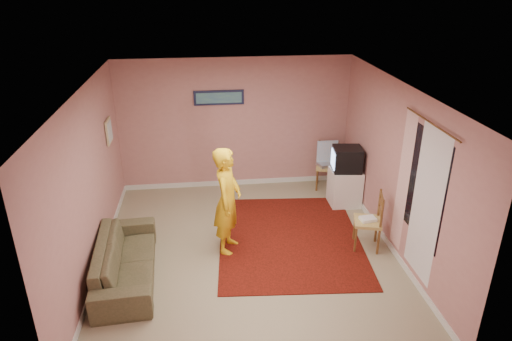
{
  "coord_description": "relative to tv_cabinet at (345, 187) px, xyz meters",
  "views": [
    {
      "loc": [
        -0.6,
        -6.01,
        4.05
      ],
      "look_at": [
        0.19,
        0.6,
        1.13
      ],
      "focal_mm": 32.0,
      "sensor_mm": 36.0,
      "label": 1
    }
  ],
  "objects": [
    {
      "name": "picture_back",
      "position": [
        -2.25,
        1.06,
        1.5
      ],
      "size": [
        0.95,
        0.04,
        0.28
      ],
      "color": "#131735",
      "rests_on": "wall_back"
    },
    {
      "name": "tv_cabinet",
      "position": [
        0.0,
        0.0,
        0.0
      ],
      "size": [
        0.55,
        0.5,
        0.7
      ],
      "primitive_type": "cube",
      "color": "white",
      "rests_on": "ground"
    },
    {
      "name": "baseboard_back",
      "position": [
        -1.95,
        1.09,
        -0.3
      ],
      "size": [
        4.5,
        0.02,
        0.1
      ],
      "primitive_type": "cube",
      "color": "silver",
      "rests_on": "ground"
    },
    {
      "name": "wall_left",
      "position": [
        -4.2,
        -1.4,
        0.95
      ],
      "size": [
        0.02,
        5.0,
        2.6
      ],
      "primitive_type": "cube",
      "color": "tan",
      "rests_on": "ground"
    },
    {
      "name": "curtain_floral",
      "position": [
        0.26,
        -1.75,
        0.9
      ],
      "size": [
        0.01,
        0.35,
        2.1
      ],
      "primitive_type": "cube",
      "color": "white",
      "rests_on": "wall_right"
    },
    {
      "name": "area_rug",
      "position": [
        -1.24,
        -1.1,
        -0.34
      ],
      "size": [
        2.48,
        3.01,
        0.02
      ],
      "primitive_type": "cube",
      "rotation": [
        0.0,
        0.0,
        -0.08
      ],
      "color": "black",
      "rests_on": "ground"
    },
    {
      "name": "ceiling",
      "position": [
        -1.95,
        -1.4,
        2.25
      ],
      "size": [
        4.5,
        5.0,
        0.02
      ],
      "primitive_type": "cube",
      "color": "silver",
      "rests_on": "wall_back"
    },
    {
      "name": "baseboard_right",
      "position": [
        0.29,
        -1.4,
        -0.3
      ],
      "size": [
        0.02,
        5.0,
        0.1
      ],
      "primitive_type": "cube",
      "color": "silver",
      "rests_on": "ground"
    },
    {
      "name": "dvd_player",
      "position": [
        -0.15,
        0.73,
        0.17
      ],
      "size": [
        0.43,
        0.35,
        0.07
      ],
      "primitive_type": "cube",
      "rotation": [
        0.0,
        0.0,
        0.23
      ],
      "color": "#AFAFB4",
      "rests_on": "chair_a"
    },
    {
      "name": "ground",
      "position": [
        -1.95,
        -1.4,
        -0.35
      ],
      "size": [
        5.0,
        5.0,
        0.0
      ],
      "primitive_type": "plane",
      "color": "gray",
      "rests_on": "ground"
    },
    {
      "name": "baseboard_left",
      "position": [
        -4.19,
        -1.4,
        -0.3
      ],
      "size": [
        0.02,
        5.0,
        0.1
      ],
      "primitive_type": "cube",
      "color": "silver",
      "rests_on": "ground"
    },
    {
      "name": "window",
      "position": [
        0.29,
        -2.3,
        1.1
      ],
      "size": [
        0.01,
        1.1,
        1.5
      ],
      "primitive_type": "cube",
      "color": "black",
      "rests_on": "wall_right"
    },
    {
      "name": "sofa",
      "position": [
        -3.75,
        -1.82,
        -0.06
      ],
      "size": [
        0.9,
        2.04,
        0.58
      ],
      "primitive_type": "imported",
      "rotation": [
        0.0,
        0.0,
        1.63
      ],
      "color": "brown",
      "rests_on": "ground"
    },
    {
      "name": "wall_back",
      "position": [
        -1.95,
        1.1,
        0.95
      ],
      "size": [
        4.5,
        0.02,
        2.6
      ],
      "primitive_type": "cube",
      "color": "tan",
      "rests_on": "ground"
    },
    {
      "name": "game_console",
      "position": [
        -0.08,
        -1.47,
        0.16
      ],
      "size": [
        0.26,
        0.2,
        0.05
      ],
      "primitive_type": "cube",
      "rotation": [
        0.0,
        0.0,
        0.14
      ],
      "color": "white",
      "rests_on": "chair_b"
    },
    {
      "name": "wall_right",
      "position": [
        0.3,
        -1.4,
        0.95
      ],
      "size": [
        0.02,
        5.0,
        2.6
      ],
      "primitive_type": "cube",
      "color": "tan",
      "rests_on": "ground"
    },
    {
      "name": "curtain_rod",
      "position": [
        0.25,
        -2.3,
        1.97
      ],
      "size": [
        0.02,
        1.4,
        0.02
      ],
      "primitive_type": "cylinder",
      "rotation": [
        1.57,
        0.0,
        0.0
      ],
      "color": "brown",
      "rests_on": "wall_right"
    },
    {
      "name": "picture_left",
      "position": [
        -4.17,
        0.2,
        1.2
      ],
      "size": [
        0.04,
        0.38,
        0.42
      ],
      "color": "tan",
      "rests_on": "wall_left"
    },
    {
      "name": "crt_tv",
      "position": [
        -0.01,
        0.0,
        0.57
      ],
      "size": [
        0.56,
        0.51,
        0.44
      ],
      "rotation": [
        0.0,
        0.0,
        -0.12
      ],
      "color": "black",
      "rests_on": "tv_cabinet"
    },
    {
      "name": "chair_b",
      "position": [
        -0.08,
        -1.47,
        0.23
      ],
      "size": [
        0.51,
        0.52,
        0.51
      ],
      "rotation": [
        0.0,
        0.0,
        -1.84
      ],
      "color": "tan",
      "rests_on": "ground"
    },
    {
      "name": "blue_throw",
      "position": [
        -0.15,
        0.8,
        0.42
      ],
      "size": [
        0.41,
        0.05,
        0.43
      ],
      "primitive_type": "cube",
      "color": "#95C3F4",
      "rests_on": "chair_a"
    },
    {
      "name": "person",
      "position": [
        -2.25,
        -1.26,
        0.5
      ],
      "size": [
        0.58,
        0.72,
        1.71
      ],
      "primitive_type": "imported",
      "rotation": [
        0.0,
        0.0,
        1.27
      ],
      "color": "gold",
      "rests_on": "ground"
    },
    {
      "name": "wall_front",
      "position": [
        -1.95,
        -3.9,
        0.95
      ],
      "size": [
        4.5,
        0.02,
        2.6
      ],
      "primitive_type": "cube",
      "color": "tan",
      "rests_on": "ground"
    },
    {
      "name": "curtain_sheer",
      "position": [
        0.28,
        -2.45,
        0.9
      ],
      "size": [
        0.01,
        0.75,
        2.1
      ],
      "primitive_type": "cube",
      "color": "silver",
      "rests_on": "wall_right"
    },
    {
      "name": "chair_a",
      "position": [
        -0.15,
        0.73,
        0.23
      ],
      "size": [
        0.53,
        0.52,
        0.52
      ],
      "rotation": [
        0.0,
        0.0,
        -0.29
      ],
      "color": "tan",
      "rests_on": "ground"
    }
  ]
}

